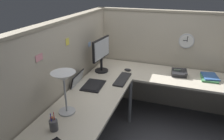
{
  "coord_description": "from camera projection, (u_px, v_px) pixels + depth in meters",
  "views": [
    {
      "loc": [
        -2.37,
        -0.45,
        1.96
      ],
      "look_at": [
        -0.09,
        0.35,
        0.93
      ],
      "focal_mm": 33.25,
      "sensor_mm": 36.0,
      "label": 1
    }
  ],
  "objects": [
    {
      "name": "ground_plane",
      "position": [
        137.0,
        131.0,
        2.96
      ],
      "size": [
        6.8,
        6.8,
        0.0
      ],
      "primitive_type": "plane",
      "color": "#47474C"
    },
    {
      "name": "cubicle_wall_back",
      "position": [
        66.0,
        83.0,
        2.6
      ],
      "size": [
        2.57,
        0.12,
        1.58
      ],
      "color": "#B7AD99",
      "rests_on": "ground"
    },
    {
      "name": "cubicle_wall_right",
      "position": [
        168.0,
        61.0,
        3.33
      ],
      "size": [
        0.12,
        2.37,
        1.58
      ],
      "color": "#B7AD99",
      "rests_on": "ground"
    },
    {
      "name": "desk",
      "position": [
        141.0,
        98.0,
        2.57
      ],
      "size": [
        2.35,
        2.15,
        0.73
      ],
      "color": "beige",
      "rests_on": "ground"
    },
    {
      "name": "monitor",
      "position": [
        101.0,
        53.0,
        2.98
      ],
      "size": [
        0.46,
        0.2,
        0.5
      ],
      "color": "black",
      "rests_on": "desk"
    },
    {
      "name": "laptop",
      "position": [
        86.0,
        83.0,
        2.67
      ],
      "size": [
        0.36,
        0.4,
        0.22
      ],
      "color": "black",
      "rests_on": "desk"
    },
    {
      "name": "keyboard",
      "position": [
        122.0,
        79.0,
        2.82
      ],
      "size": [
        0.43,
        0.14,
        0.02
      ],
      "primitive_type": "cube",
      "rotation": [
        0.0,
        0.0,
        0.0
      ],
      "color": "#232326",
      "rests_on": "desk"
    },
    {
      "name": "computer_mouse",
      "position": [
        128.0,
        70.0,
        3.1
      ],
      "size": [
        0.06,
        0.1,
        0.03
      ],
      "primitive_type": "ellipsoid",
      "color": "#232326",
      "rests_on": "desk"
    },
    {
      "name": "desk_lamp_dome",
      "position": [
        64.0,
        80.0,
        1.98
      ],
      "size": [
        0.24,
        0.24,
        0.44
      ],
      "color": "#B7BABF",
      "rests_on": "desk"
    },
    {
      "name": "pen_cup",
      "position": [
        54.0,
        125.0,
        1.85
      ],
      "size": [
        0.08,
        0.08,
        0.18
      ],
      "color": "#4C4C51",
      "rests_on": "desk"
    },
    {
      "name": "office_phone",
      "position": [
        180.0,
        73.0,
        2.94
      ],
      "size": [
        0.21,
        0.23,
        0.11
      ],
      "color": "#232326",
      "rests_on": "desk"
    },
    {
      "name": "book_stack",
      "position": [
        209.0,
        77.0,
        2.85
      ],
      "size": [
        0.31,
        0.24,
        0.04
      ],
      "color": "#3F7F4C",
      "rests_on": "desk"
    },
    {
      "name": "wall_clock",
      "position": [
        186.0,
        41.0,
        3.07
      ],
      "size": [
        0.04,
        0.22,
        0.22
      ],
      "color": "#B7BABF"
    },
    {
      "name": "pinned_note_leftmost",
      "position": [
        39.0,
        58.0,
        1.96
      ],
      "size": [
        0.1,
        0.0,
        0.06
      ],
      "primitive_type": "cube",
      "color": "pink"
    },
    {
      "name": "pinned_note_middle",
      "position": [
        67.0,
        42.0,
        2.41
      ],
      "size": [
        0.07,
        0.0,
        0.08
      ],
      "primitive_type": "cube",
      "color": "#EAD84C"
    },
    {
      "name": "pinned_note_rightmost",
      "position": [
        89.0,
        44.0,
        2.99
      ],
      "size": [
        0.08,
        0.0,
        0.07
      ],
      "primitive_type": "cube",
      "color": "#99B7E5"
    }
  ]
}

